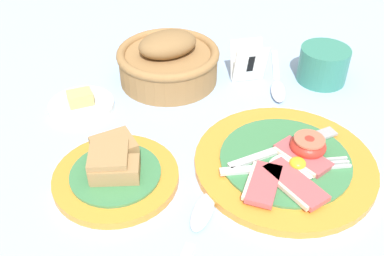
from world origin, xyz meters
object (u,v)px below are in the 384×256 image
(sugar_cup, at_px, (323,64))
(teaspoon_near_cup, at_px, (278,83))
(butter_dish, at_px, (81,104))
(teaspoon_by_saucer, at_px, (196,228))
(bread_plate, at_px, (115,171))
(bread_basket, at_px, (168,61))
(number_card, at_px, (248,62))
(breakfast_plate, at_px, (287,162))

(sugar_cup, bearing_deg, teaspoon_near_cup, -176.29)
(butter_dish, height_order, teaspoon_by_saucer, butter_dish)
(bread_plate, bearing_deg, bread_basket, 66.24)
(number_card, bearing_deg, bread_basket, 167.90)
(sugar_cup, xyz_separation_m, teaspoon_near_cup, (-0.09, -0.01, -0.03))
(breakfast_plate, relative_size, bread_plate, 1.49)
(breakfast_plate, xyz_separation_m, bread_basket, (-0.14, 0.27, 0.03))
(breakfast_plate, relative_size, teaspoon_by_saucer, 1.46)
(bread_plate, distance_m, number_card, 0.34)
(teaspoon_by_saucer, xyz_separation_m, teaspoon_near_cup, (0.21, 0.30, 0.00))
(teaspoon_by_saucer, height_order, teaspoon_near_cup, same)
(number_card, height_order, teaspoon_near_cup, number_card)
(sugar_cup, height_order, bread_basket, bread_basket)
(bread_plate, distance_m, teaspoon_near_cup, 0.36)
(bread_basket, xyz_separation_m, number_card, (0.14, -0.03, -0.00))
(butter_dish, bearing_deg, number_card, 7.40)
(bread_plate, relative_size, sugar_cup, 1.97)
(sugar_cup, relative_size, bread_basket, 0.48)
(butter_dish, xyz_separation_m, teaspoon_near_cup, (0.35, 0.01, -0.00))
(number_card, bearing_deg, breakfast_plate, -94.11)
(breakfast_plate, relative_size, number_card, 3.56)
(sugar_cup, relative_size, butter_dish, 0.81)
(number_card, bearing_deg, teaspoon_near_cup, -33.39)
(bread_plate, distance_m, butter_dish, 0.19)
(teaspoon_by_saucer, bearing_deg, bread_basket, 25.68)
(sugar_cup, height_order, teaspoon_near_cup, sugar_cup)
(teaspoon_near_cup, bearing_deg, breakfast_plate, 0.53)
(sugar_cup, distance_m, number_card, 0.14)
(teaspoon_by_saucer, relative_size, teaspoon_near_cup, 0.94)
(breakfast_plate, distance_m, sugar_cup, 0.26)
(number_card, distance_m, teaspoon_by_saucer, 0.37)
(teaspoon_by_saucer, bearing_deg, sugar_cup, -15.72)
(breakfast_plate, relative_size, teaspoon_near_cup, 1.37)
(breakfast_plate, height_order, teaspoon_by_saucer, breakfast_plate)
(bread_basket, bearing_deg, sugar_cup, -10.13)
(butter_dish, height_order, number_card, number_card)
(breakfast_plate, distance_m, teaspoon_near_cup, 0.22)
(number_card, bearing_deg, sugar_cup, -12.41)
(teaspoon_near_cup, bearing_deg, butter_dish, -72.69)
(bread_plate, bearing_deg, teaspoon_by_saucer, -48.98)
(butter_dish, xyz_separation_m, teaspoon_by_saucer, (0.15, -0.29, -0.00))
(bread_basket, bearing_deg, butter_dish, -157.91)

